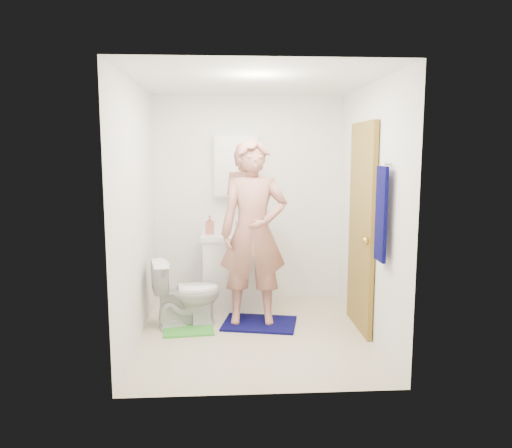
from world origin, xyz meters
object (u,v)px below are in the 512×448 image
(medicine_cabinet, at_px, (236,166))
(man, at_px, (254,233))
(toilet, at_px, (186,293))
(soap_dispenser, at_px, (210,225))
(towel, at_px, (381,214))
(toothbrush_cup, at_px, (258,228))
(vanity_cabinet, at_px, (237,272))

(medicine_cabinet, height_order, man, medicine_cabinet)
(man, bearing_deg, medicine_cabinet, 103.23)
(toilet, relative_size, soap_dispenser, 3.32)
(towel, relative_size, toothbrush_cup, 6.45)
(toothbrush_cup, xyz_separation_m, man, (-0.09, -0.68, 0.05))
(vanity_cabinet, distance_m, toothbrush_cup, 0.56)
(vanity_cabinet, distance_m, soap_dispenser, 0.63)
(towel, xyz_separation_m, man, (-1.02, 0.89, -0.30))
(toilet, xyz_separation_m, soap_dispenser, (0.23, 0.59, 0.61))
(toothbrush_cup, bearing_deg, soap_dispenser, -169.55)
(medicine_cabinet, relative_size, toilet, 1.02)
(towel, height_order, toilet, towel)
(toilet, bearing_deg, soap_dispenser, -33.49)
(soap_dispenser, bearing_deg, vanity_cabinet, 3.19)
(toothbrush_cup, bearing_deg, toilet, -138.42)
(man, bearing_deg, vanity_cabinet, 107.23)
(towel, bearing_deg, toothbrush_cup, 120.70)
(vanity_cabinet, relative_size, medicine_cabinet, 1.14)
(medicine_cabinet, relative_size, man, 0.38)
(medicine_cabinet, bearing_deg, towel, -55.39)
(towel, relative_size, toilet, 1.16)
(toilet, bearing_deg, vanity_cabinet, -53.41)
(toothbrush_cup, relative_size, man, 0.07)
(toothbrush_cup, bearing_deg, medicine_cabinet, 150.44)
(vanity_cabinet, height_order, towel, towel)
(toothbrush_cup, bearing_deg, man, -97.60)
(vanity_cabinet, bearing_deg, soap_dispenser, -176.81)
(medicine_cabinet, relative_size, toothbrush_cup, 5.64)
(towel, bearing_deg, man, 138.84)
(vanity_cabinet, distance_m, man, 0.82)
(medicine_cabinet, xyz_separation_m, soap_dispenser, (-0.30, -0.24, -0.65))
(man, bearing_deg, towel, -38.86)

